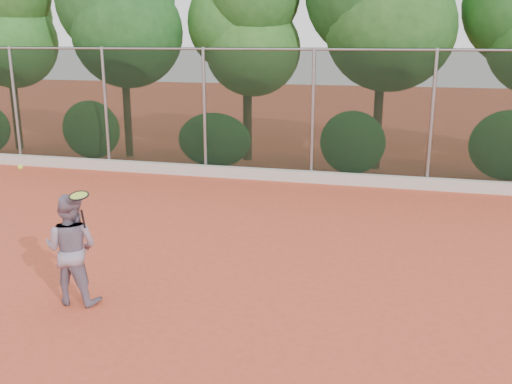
# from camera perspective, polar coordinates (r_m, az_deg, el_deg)

# --- Properties ---
(ground) EXTENTS (80.00, 80.00, 0.00)m
(ground) POSITION_cam_1_polar(r_m,az_deg,el_deg) (8.98, -1.60, -9.35)
(ground) COLOR #CB4C30
(ground) RESTS_ON ground
(concrete_curb) EXTENTS (24.00, 0.20, 0.30)m
(concrete_curb) POSITION_cam_1_polar(r_m,az_deg,el_deg) (15.27, 5.42, 1.52)
(concrete_curb) COLOR beige
(concrete_curb) RESTS_ON ground
(tennis_player) EXTENTS (0.82, 0.66, 1.63)m
(tennis_player) POSITION_cam_1_polar(r_m,az_deg,el_deg) (8.58, -17.97, -5.44)
(tennis_player) COLOR gray
(tennis_player) RESTS_ON ground
(chainlink_fence) EXTENTS (24.09, 0.09, 3.50)m
(chainlink_fence) POSITION_cam_1_polar(r_m,az_deg,el_deg) (15.14, 5.69, 7.97)
(chainlink_fence) COLOR black
(chainlink_fence) RESTS_ON ground
(foliage_backdrop) EXTENTS (23.70, 3.63, 7.55)m
(foliage_backdrop) POSITION_cam_1_polar(r_m,az_deg,el_deg) (17.08, 5.10, 17.33)
(foliage_backdrop) COLOR #442D1A
(foliage_backdrop) RESTS_ON ground
(tennis_racket) EXTENTS (0.29, 0.29, 0.53)m
(tennis_racket) POSITION_cam_1_polar(r_m,az_deg,el_deg) (8.06, -17.25, -0.61)
(tennis_racket) COLOR black
(tennis_racket) RESTS_ON ground
(tennis_ball_in_flight) EXTENTS (0.07, 0.07, 0.07)m
(tennis_ball_in_flight) POSITION_cam_1_polar(r_m,az_deg,el_deg) (8.81, -22.50, 2.31)
(tennis_ball_in_flight) COLOR #CAF537
(tennis_ball_in_flight) RESTS_ON ground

